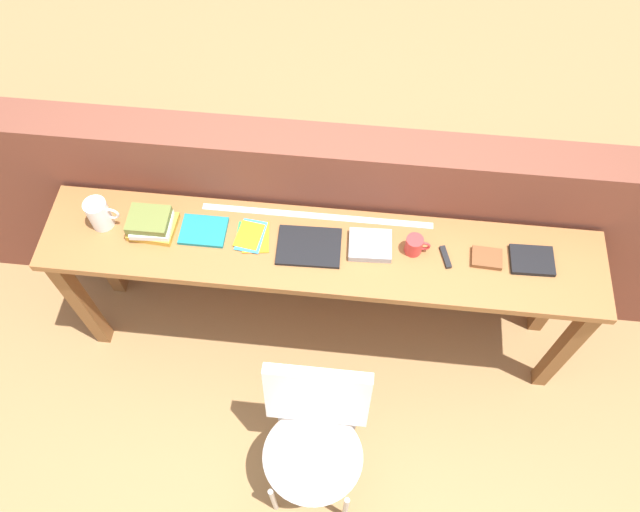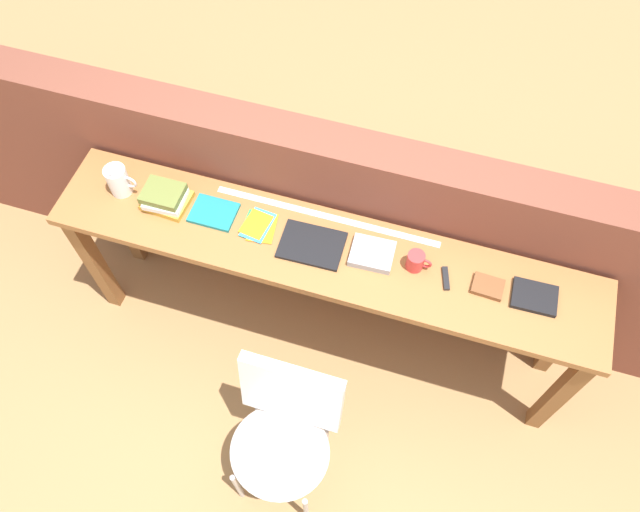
% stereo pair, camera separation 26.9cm
% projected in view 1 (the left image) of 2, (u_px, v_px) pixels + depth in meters
% --- Properties ---
extents(ground_plane, '(40.00, 40.00, 0.00)m').
position_uv_depth(ground_plane, '(315.00, 382.00, 3.34)').
color(ground_plane, '#9E7547').
extents(brick_wall_back, '(6.00, 0.20, 1.21)m').
position_uv_depth(brick_wall_back, '(328.00, 220.00, 3.15)').
color(brick_wall_back, brown).
rests_on(brick_wall_back, ground).
extents(sideboard, '(2.50, 0.44, 0.88)m').
position_uv_depth(sideboard, '(321.00, 265.00, 2.86)').
color(sideboard, '#996033').
rests_on(sideboard, ground).
extents(chair_white_moulded, '(0.44, 0.45, 0.89)m').
position_uv_depth(chair_white_moulded, '(314.00, 436.00, 2.67)').
color(chair_white_moulded, white).
rests_on(chair_white_moulded, ground).
extents(pitcher_white, '(0.14, 0.10, 0.18)m').
position_uv_depth(pitcher_white, '(99.00, 214.00, 2.74)').
color(pitcher_white, white).
rests_on(pitcher_white, sideboard).
extents(book_stack_leftmost, '(0.21, 0.18, 0.09)m').
position_uv_depth(book_stack_leftmost, '(151.00, 224.00, 2.76)').
color(book_stack_leftmost, gold).
rests_on(book_stack_leftmost, sideboard).
extents(magazine_cycling, '(0.20, 0.16, 0.02)m').
position_uv_depth(magazine_cycling, '(204.00, 231.00, 2.78)').
color(magazine_cycling, '#19757A').
rests_on(magazine_cycling, sideboard).
extents(pamphlet_pile_colourful, '(0.16, 0.18, 0.01)m').
position_uv_depth(pamphlet_pile_colourful, '(252.00, 236.00, 2.77)').
color(pamphlet_pile_colourful, green).
rests_on(pamphlet_pile_colourful, sideboard).
extents(book_open_centre, '(0.29, 0.21, 0.02)m').
position_uv_depth(book_open_centre, '(309.00, 247.00, 2.74)').
color(book_open_centre, black).
rests_on(book_open_centre, sideboard).
extents(book_grey_hardcover, '(0.19, 0.16, 0.04)m').
position_uv_depth(book_grey_hardcover, '(370.00, 245.00, 2.73)').
color(book_grey_hardcover, '#9E9EA3').
rests_on(book_grey_hardcover, sideboard).
extents(mug, '(0.11, 0.08, 0.09)m').
position_uv_depth(mug, '(415.00, 245.00, 2.70)').
color(mug, red).
rests_on(mug, sideboard).
extents(multitool_folded, '(0.05, 0.11, 0.02)m').
position_uv_depth(multitool_folded, '(446.00, 257.00, 2.71)').
color(multitool_folded, black).
rests_on(multitool_folded, sideboard).
extents(leather_journal_brown, '(0.13, 0.11, 0.02)m').
position_uv_depth(leather_journal_brown, '(487.00, 258.00, 2.70)').
color(leather_journal_brown, brown).
rests_on(leather_journal_brown, sideboard).
extents(book_repair_rightmost, '(0.19, 0.15, 0.02)m').
position_uv_depth(book_repair_rightmost, '(532.00, 260.00, 2.70)').
color(book_repair_rightmost, black).
rests_on(book_repair_rightmost, sideboard).
extents(ruler_metal_back_edge, '(1.05, 0.03, 0.00)m').
position_uv_depth(ruler_metal_back_edge, '(317.00, 216.00, 2.83)').
color(ruler_metal_back_edge, silver).
rests_on(ruler_metal_back_edge, sideboard).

